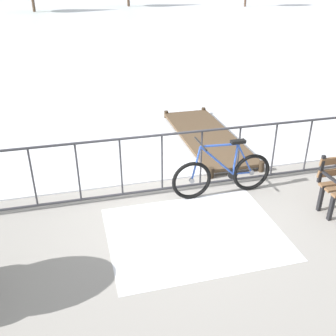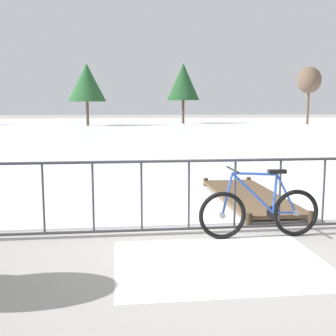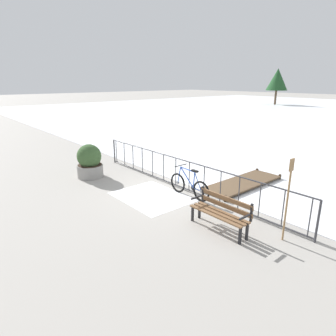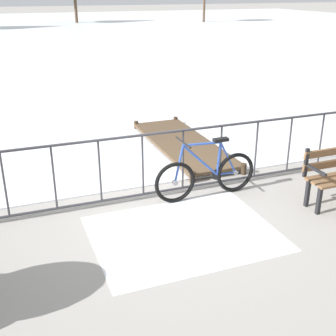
{
  "view_description": "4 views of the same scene",
  "coord_description": "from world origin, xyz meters",
  "px_view_note": "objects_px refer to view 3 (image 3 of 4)",
  "views": [
    {
      "loc": [
        -1.65,
        -5.41,
        3.32
      ],
      "look_at": [
        -0.36,
        -0.47,
        0.71
      ],
      "focal_mm": 41.26,
      "sensor_mm": 36.0,
      "label": 1
    },
    {
      "loc": [
        -1.33,
        -5.92,
        1.81
      ],
      "look_at": [
        -0.66,
        -0.26,
        0.99
      ],
      "focal_mm": 46.58,
      "sensor_mm": 36.0,
      "label": 2
    },
    {
      "loc": [
        6.85,
        -6.46,
        3.6
      ],
      "look_at": [
        0.09,
        -0.71,
        0.93
      ],
      "focal_mm": 31.17,
      "sensor_mm": 36.0,
      "label": 3
    },
    {
      "loc": [
        -2.2,
        -5.93,
        3.07
      ],
      "look_at": [
        0.02,
        -0.16,
        0.53
      ],
      "focal_mm": 47.0,
      "sensor_mm": 36.0,
      "label": 4
    }
  ],
  "objects_px": {
    "park_bench": "(221,210)",
    "oar_upright": "(288,195)",
    "bicycle_near_railing": "(189,186)",
    "planter_with_shrub": "(90,162)"
  },
  "relations": [
    {
      "from": "bicycle_near_railing",
      "to": "oar_upright",
      "type": "xyz_separation_m",
      "value": [
        3.34,
        -0.19,
        0.77
      ]
    },
    {
      "from": "bicycle_near_railing",
      "to": "park_bench",
      "type": "height_order",
      "value": "bicycle_near_railing"
    },
    {
      "from": "park_bench",
      "to": "oar_upright",
      "type": "xyz_separation_m",
      "value": [
        1.3,
        0.69,
        0.63
      ]
    },
    {
      "from": "oar_upright",
      "to": "planter_with_shrub",
      "type": "bearing_deg",
      "value": -169.75
    },
    {
      "from": "park_bench",
      "to": "bicycle_near_railing",
      "type": "bearing_deg",
      "value": 156.58
    },
    {
      "from": "bicycle_near_railing",
      "to": "park_bench",
      "type": "distance_m",
      "value": 2.23
    },
    {
      "from": "bicycle_near_railing",
      "to": "planter_with_shrub",
      "type": "relative_size",
      "value": 1.33
    },
    {
      "from": "park_bench",
      "to": "planter_with_shrub",
      "type": "distance_m",
      "value": 6.0
    },
    {
      "from": "planter_with_shrub",
      "to": "oar_upright",
      "type": "height_order",
      "value": "oar_upright"
    },
    {
      "from": "park_bench",
      "to": "oar_upright",
      "type": "distance_m",
      "value": 1.6
    }
  ]
}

